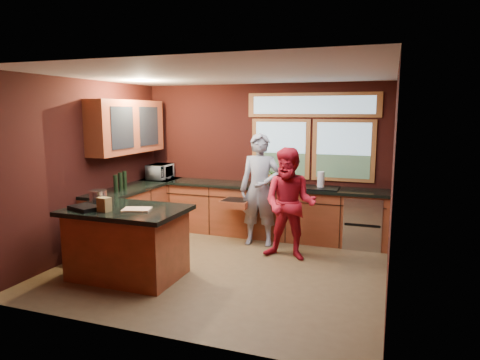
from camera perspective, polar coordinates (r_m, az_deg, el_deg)
The scene contains 14 objects.
floor at distance 6.28m, azimuth -2.51°, elevation -11.46°, with size 4.50×4.50×0.00m, color brown.
room_shell at distance 6.44m, azimuth -6.48°, elevation 5.41°, with size 4.52×4.02×2.71m.
back_counter at distance 7.63m, azimuth 3.67°, elevation -4.12°, with size 4.50×0.64×0.93m.
left_counter at distance 7.75m, azimuth -13.63°, elevation -4.13°, with size 0.64×2.30×0.93m.
island at distance 5.98m, azimuth -14.78°, elevation -8.01°, with size 1.55×1.05×0.95m.
person_grey at distance 7.07m, azimuth 2.68°, elevation -1.30°, with size 0.68×0.45×1.86m, color slate.
person_red at distance 6.42m, azimuth 6.65°, elevation -3.21°, with size 0.82×0.64×1.69m, color #A61321.
microwave at distance 8.29m, azimuth -10.61°, elevation 1.09°, with size 0.52×0.35×0.29m, color #999999.
potted_plant at distance 7.52m, azimuth 5.02°, elevation 0.52°, with size 0.29×0.25×0.32m, color #999999.
paper_towel at distance 7.32m, azimuth 10.72°, elevation 0.01°, with size 0.12×0.12×0.28m, color silver.
cutting_board at distance 5.71m, azimuth -13.59°, elevation -3.82°, with size 0.35×0.25×0.02m, color tan.
stock_pot at distance 6.28m, azimuth -18.37°, elevation -2.12°, with size 0.24×0.24×0.18m, color silver.
paper_bag at distance 5.73m, azimuth -17.66°, elevation -3.13°, with size 0.15×0.12×0.18m, color brown.
black_tray at distance 5.93m, azimuth -19.94°, elevation -3.49°, with size 0.40×0.28×0.05m, color black.
Camera 1 is at (2.22, -5.45, 2.20)m, focal length 32.00 mm.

